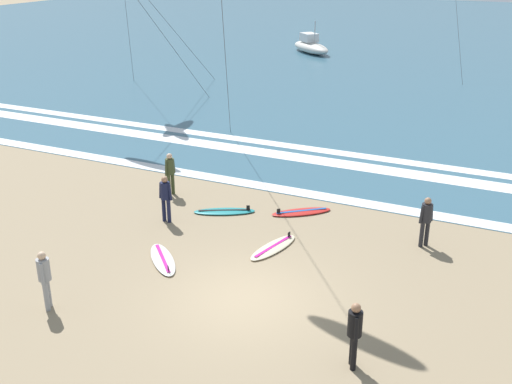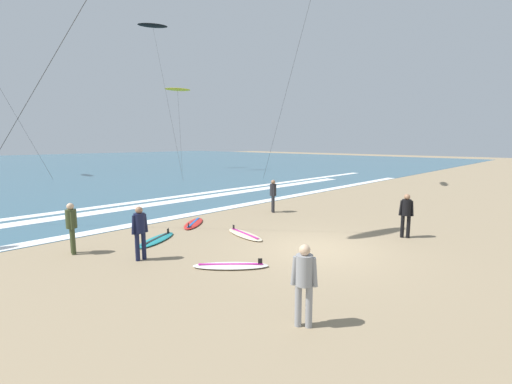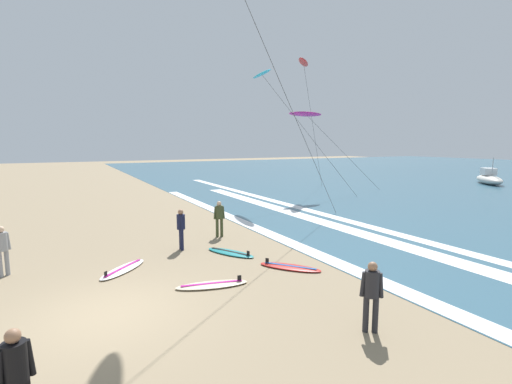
{
  "view_description": "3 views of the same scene",
  "coord_description": "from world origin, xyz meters",
  "px_view_note": "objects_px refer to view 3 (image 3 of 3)",
  "views": [
    {
      "loc": [
        6.17,
        -12.41,
        8.58
      ],
      "look_at": [
        -0.91,
        2.65,
        1.86
      ],
      "focal_mm": 43.17,
      "sensor_mm": 36.0,
      "label": 1
    },
    {
      "loc": [
        -9.5,
        -6.22,
        3.48
      ],
      "look_at": [
        -0.6,
        2.17,
        1.73
      ],
      "focal_mm": 25.07,
      "sensor_mm": 36.0,
      "label": 2
    },
    {
      "loc": [
        9.12,
        -0.79,
        4.14
      ],
      "look_at": [
        -0.09,
        4.16,
        2.73
      ],
      "focal_mm": 25.65,
      "sensor_mm": 36.0,
      "label": 3
    }
  ],
  "objects_px": {
    "surfer_foreground_main": "(219,216)",
    "surfboard_right_spare": "(212,285)",
    "surfer_background_far": "(16,372)",
    "kite_magenta_far_right": "(306,114)",
    "offshore_boat": "(489,179)",
    "surfer_right_near": "(181,226)",
    "surfboard_left_pile": "(290,267)",
    "surfboard_near_water": "(123,269)",
    "surfer_left_far": "(372,290)",
    "kite_red_high_left": "(303,63)",
    "kite_cyan_mid_center": "(262,75)",
    "surfer_mid_group": "(2,246)",
    "surfboard_foreground_flat": "(230,253)"
  },
  "relations": [
    {
      "from": "kite_cyan_mid_center",
      "to": "surfer_background_far",
      "type": "bearing_deg",
      "value": -38.45
    },
    {
      "from": "surfboard_right_spare",
      "to": "surfer_left_far",
      "type": "bearing_deg",
      "value": 27.52
    },
    {
      "from": "surfer_background_far",
      "to": "surfboard_left_pile",
      "type": "xyz_separation_m",
      "value": [
        -4.01,
        7.25,
        -0.91
      ]
    },
    {
      "from": "surfer_left_far",
      "to": "surfboard_left_pile",
      "type": "xyz_separation_m",
      "value": [
        -4.27,
        0.72,
        -0.91
      ]
    },
    {
      "from": "surfer_mid_group",
      "to": "offshore_boat",
      "type": "distance_m",
      "value": 40.74
    },
    {
      "from": "kite_cyan_mid_center",
      "to": "offshore_boat",
      "type": "bearing_deg",
      "value": 87.48
    },
    {
      "from": "surfboard_left_pile",
      "to": "surfboard_near_water",
      "type": "distance_m",
      "value": 5.48
    },
    {
      "from": "kite_red_high_left",
      "to": "offshore_boat",
      "type": "distance_m",
      "value": 23.01
    },
    {
      "from": "kite_cyan_mid_center",
      "to": "surfboard_right_spare",
      "type": "bearing_deg",
      "value": -34.48
    },
    {
      "from": "surfer_right_near",
      "to": "surfer_foreground_main",
      "type": "bearing_deg",
      "value": 118.91
    },
    {
      "from": "surfer_background_far",
      "to": "surfboard_near_water",
      "type": "distance_m",
      "value": 6.9
    },
    {
      "from": "surfboard_left_pile",
      "to": "surfboard_right_spare",
      "type": "distance_m",
      "value": 2.85
    },
    {
      "from": "surfboard_foreground_flat",
      "to": "kite_red_high_left",
      "type": "bearing_deg",
      "value": 136.27
    },
    {
      "from": "surfer_foreground_main",
      "to": "surfboard_right_spare",
      "type": "relative_size",
      "value": 0.73
    },
    {
      "from": "surfboard_left_pile",
      "to": "kite_red_high_left",
      "type": "xyz_separation_m",
      "value": [
        -15.4,
        11.34,
        10.49
      ]
    },
    {
      "from": "surfer_background_far",
      "to": "surfer_foreground_main",
      "type": "xyz_separation_m",
      "value": [
        -8.96,
        6.78,
        0.0
      ]
    },
    {
      "from": "surfer_foreground_main",
      "to": "surfboard_left_pile",
      "type": "xyz_separation_m",
      "value": [
        4.95,
        0.47,
        -0.91
      ]
    },
    {
      "from": "surfer_left_far",
      "to": "surfer_foreground_main",
      "type": "relative_size",
      "value": 1.0
    },
    {
      "from": "surfer_left_far",
      "to": "surfboard_left_pile",
      "type": "height_order",
      "value": "surfer_left_far"
    },
    {
      "from": "offshore_boat",
      "to": "surfer_right_near",
      "type": "bearing_deg",
      "value": -77.35
    },
    {
      "from": "surfer_right_near",
      "to": "surfboard_near_water",
      "type": "height_order",
      "value": "surfer_right_near"
    },
    {
      "from": "offshore_boat",
      "to": "surfer_left_far",
      "type": "bearing_deg",
      "value": -64.07
    },
    {
      "from": "surfboard_near_water",
      "to": "offshore_boat",
      "type": "xyz_separation_m",
      "value": [
        -9.08,
        36.63,
        0.51
      ]
    },
    {
      "from": "surfer_mid_group",
      "to": "kite_magenta_far_right",
      "type": "distance_m",
      "value": 21.22
    },
    {
      "from": "surfer_background_far",
      "to": "surfer_left_far",
      "type": "bearing_deg",
      "value": 87.7
    },
    {
      "from": "surfer_mid_group",
      "to": "surfboard_near_water",
      "type": "xyz_separation_m",
      "value": [
        1.23,
        3.35,
        -0.91
      ]
    },
    {
      "from": "surfer_right_near",
      "to": "surfboard_near_water",
      "type": "relative_size",
      "value": 0.83
    },
    {
      "from": "surfboard_left_pile",
      "to": "kite_red_high_left",
      "type": "bearing_deg",
      "value": 143.63
    },
    {
      "from": "kite_cyan_mid_center",
      "to": "surfer_mid_group",
      "type": "bearing_deg",
      "value": -57.74
    },
    {
      "from": "surfer_background_far",
      "to": "kite_cyan_mid_center",
      "type": "relative_size",
      "value": 0.18
    },
    {
      "from": "surfer_left_far",
      "to": "surfer_right_near",
      "type": "height_order",
      "value": "same"
    },
    {
      "from": "kite_red_high_left",
      "to": "surfboard_right_spare",
      "type": "bearing_deg",
      "value": -42.29
    },
    {
      "from": "surfer_left_far",
      "to": "surfboard_right_spare",
      "type": "height_order",
      "value": "surfer_left_far"
    },
    {
      "from": "surfer_mid_group",
      "to": "kite_magenta_far_right",
      "type": "relative_size",
      "value": 0.16
    },
    {
      "from": "surfboard_foreground_flat",
      "to": "surfer_foreground_main",
      "type": "bearing_deg",
      "value": 166.44
    },
    {
      "from": "kite_cyan_mid_center",
      "to": "kite_red_high_left",
      "type": "bearing_deg",
      "value": 117.25
    },
    {
      "from": "surfer_left_far",
      "to": "kite_red_high_left",
      "type": "xyz_separation_m",
      "value": [
        -19.67,
        12.07,
        9.58
      ]
    },
    {
      "from": "surfboard_left_pile",
      "to": "offshore_boat",
      "type": "bearing_deg",
      "value": 109.93
    },
    {
      "from": "surfboard_right_spare",
      "to": "kite_magenta_far_right",
      "type": "bearing_deg",
      "value": 135.93
    },
    {
      "from": "surfboard_left_pile",
      "to": "kite_cyan_mid_center",
      "type": "xyz_separation_m",
      "value": [
        -12.63,
        5.96,
        8.68
      ]
    },
    {
      "from": "surfer_mid_group",
      "to": "kite_cyan_mid_center",
      "type": "xyz_separation_m",
      "value": [
        -8.98,
        14.23,
        7.77
      ]
    },
    {
      "from": "surfer_background_far",
      "to": "surfer_left_far",
      "type": "relative_size",
      "value": 1.0
    },
    {
      "from": "surfer_background_far",
      "to": "kite_magenta_far_right",
      "type": "xyz_separation_m",
      "value": [
        -17.08,
        17.25,
        5.3
      ]
    },
    {
      "from": "surfer_left_far",
      "to": "surfboard_near_water",
      "type": "height_order",
      "value": "surfer_left_far"
    },
    {
      "from": "kite_red_high_left",
      "to": "kite_magenta_far_right",
      "type": "relative_size",
      "value": 1.06
    },
    {
      "from": "kite_magenta_far_right",
      "to": "offshore_boat",
      "type": "bearing_deg",
      "value": 85.86
    },
    {
      "from": "surfer_right_near",
      "to": "surfer_left_far",
      "type": "bearing_deg",
      "value": 12.68
    },
    {
      "from": "surfboard_right_spare",
      "to": "surfer_background_far",
      "type": "bearing_deg",
      "value": -49.13
    },
    {
      "from": "surfer_right_near",
      "to": "surfboard_left_pile",
      "type": "height_order",
      "value": "surfer_right_near"
    },
    {
      "from": "surfer_foreground_main",
      "to": "surfer_background_far",
      "type": "bearing_deg",
      "value": -37.12
    }
  ]
}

